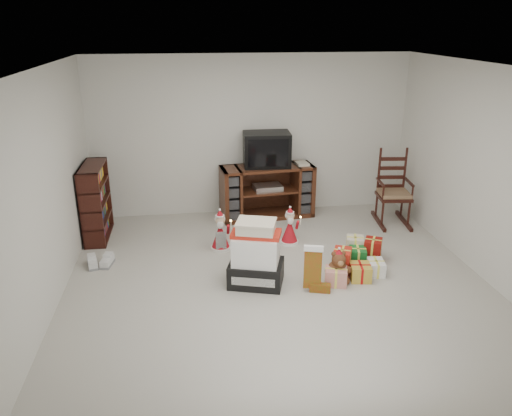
{
  "coord_description": "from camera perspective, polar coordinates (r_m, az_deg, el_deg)",
  "views": [
    {
      "loc": [
        -0.99,
        -5.17,
        2.95
      ],
      "look_at": [
        -0.18,
        0.6,
        0.76
      ],
      "focal_mm": 35.0,
      "sensor_mm": 36.0,
      "label": 1
    }
  ],
  "objects": [
    {
      "name": "crt_television",
      "position": [
        7.75,
        1.23,
        6.74
      ],
      "size": [
        0.74,
        0.55,
        0.52
      ],
      "rotation": [
        0.0,
        0.0,
        -0.06
      ],
      "color": "black",
      "rests_on": "tv_stand"
    },
    {
      "name": "rocking_chair",
      "position": [
        7.96,
        15.27,
        1.24
      ],
      "size": [
        0.56,
        0.83,
        1.18
      ],
      "rotation": [
        0.0,
        0.0,
        -0.11
      ],
      "color": "#36140E",
      "rests_on": "floor"
    },
    {
      "name": "sneaker_pair",
      "position": [
        6.72,
        -17.41,
        -5.94
      ],
      "size": [
        0.36,
        0.3,
        0.1
      ],
      "rotation": [
        0.0,
        0.0,
        0.07
      ],
      "color": "silver",
      "rests_on": "floor"
    },
    {
      "name": "stocking",
      "position": [
        5.81,
        6.5,
        -6.85
      ],
      "size": [
        0.28,
        0.18,
        0.56
      ],
      "primitive_type": null,
      "rotation": [
        0.0,
        0.0,
        -0.27
      ],
      "color": "#0D7813",
      "rests_on": "floor"
    },
    {
      "name": "gift_cluster",
      "position": [
        6.41,
        11.31,
        -5.98
      ],
      "size": [
        0.71,
        1.03,
        0.24
      ],
      "color": "red",
      "rests_on": "floor"
    },
    {
      "name": "bookshelf",
      "position": [
        7.44,
        -17.82,
        0.54
      ],
      "size": [
        0.29,
        0.88,
        1.08
      ],
      "color": "#36140E",
      "rests_on": "floor"
    },
    {
      "name": "santa_figurine",
      "position": [
        7.01,
        3.86,
        -2.44
      ],
      "size": [
        0.26,
        0.25,
        0.54
      ],
      "color": "#A9121C",
      "rests_on": "floor"
    },
    {
      "name": "gift_pile",
      "position": [
        5.87,
        0.01,
        -5.68
      ],
      "size": [
        0.73,
        0.61,
        0.79
      ],
      "rotation": [
        0.0,
        0.0,
        -0.29
      ],
      "color": "black",
      "rests_on": "floor"
    },
    {
      "name": "teddy_bear",
      "position": [
        6.1,
        9.31,
        -6.77
      ],
      "size": [
        0.26,
        0.23,
        0.38
      ],
      "color": "brown",
      "rests_on": "floor"
    },
    {
      "name": "room",
      "position": [
        5.53,
        2.73,
        2.71
      ],
      "size": [
        5.01,
        5.01,
        2.51
      ],
      "color": "#AEAAA0",
      "rests_on": "ground"
    },
    {
      "name": "mrs_claus_figurine",
      "position": [
        6.82,
        -4.1,
        -2.99
      ],
      "size": [
        0.28,
        0.27,
        0.57
      ],
      "color": "#A9121C",
      "rests_on": "floor"
    },
    {
      "name": "red_suitcase",
      "position": [
        5.98,
        0.1,
        -5.94
      ],
      "size": [
        0.46,
        0.31,
        0.64
      ],
      "rotation": [
        0.0,
        0.0,
        0.23
      ],
      "color": "maroon",
      "rests_on": "floor"
    },
    {
      "name": "tv_stand",
      "position": [
        7.9,
        1.27,
        1.91
      ],
      "size": [
        1.49,
        0.67,
        0.83
      ],
      "rotation": [
        0.0,
        0.0,
        0.11
      ],
      "color": "#4E2616",
      "rests_on": "floor"
    }
  ]
}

